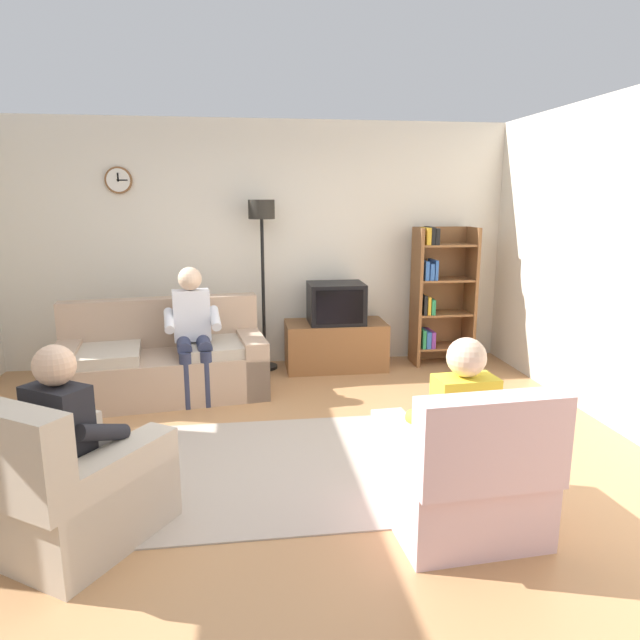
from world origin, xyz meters
TOP-DOWN VIEW (x-y plane):
  - ground_plane at (0.00, 0.00)m, footprint 12.00×12.00m
  - back_wall_assembly at (-0.00, 2.66)m, footprint 6.20×0.17m
  - couch at (-0.97, 1.61)m, footprint 2.00×1.13m
  - tv_stand at (0.81, 2.25)m, footprint 1.10×0.56m
  - tv at (0.81, 2.23)m, footprint 0.60×0.49m
  - bookshelf at (2.00, 2.33)m, footprint 0.68×0.36m
  - floor_lamp at (0.02, 2.35)m, footprint 0.28×0.28m
  - armchair_near_window at (-1.18, -0.75)m, footprint 1.15×1.18m
  - armchair_near_bookshelf at (1.02, -0.89)m, footprint 0.86×0.93m
  - area_rug at (0.04, -0.06)m, footprint 2.20×1.70m
  - person_on_couch at (-0.67, 1.50)m, footprint 0.55×0.57m
  - person_in_left_armchair at (-1.13, -0.67)m, footprint 0.61×0.64m
  - person_in_right_armchair at (1.01, -0.81)m, footprint 0.53×0.55m

SIDE VIEW (x-z plane):
  - ground_plane at x=0.00m, z-range 0.00..0.00m
  - area_rug at x=0.04m, z-range 0.00..0.01m
  - tv_stand at x=0.81m, z-range 0.00..0.53m
  - armchair_near_window at x=-1.18m, z-range -0.16..0.74m
  - armchair_near_bookshelf at x=1.02m, z-range -0.16..0.74m
  - couch at x=-0.97m, z-range -0.14..0.76m
  - person_in_left_armchair at x=-1.13m, z-range 0.04..1.16m
  - person_in_right_armchair at x=1.01m, z-range 0.04..1.16m
  - person_on_couch at x=-0.67m, z-range 0.08..1.32m
  - tv at x=0.81m, z-range 0.53..0.97m
  - bookshelf at x=2.00m, z-range 0.02..1.58m
  - back_wall_assembly at x=0.00m, z-range 0.00..2.70m
  - floor_lamp at x=0.02m, z-range 0.53..2.38m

